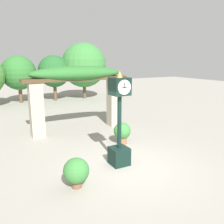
{
  "coord_description": "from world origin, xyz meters",
  "views": [
    {
      "loc": [
        -3.99,
        -6.22,
        3.49
      ],
      "look_at": [
        -0.21,
        0.72,
        1.72
      ],
      "focal_mm": 38.0,
      "sensor_mm": 36.0,
      "label": 1
    }
  ],
  "objects": [
    {
      "name": "pedestal_clock",
      "position": [
        -0.21,
        0.22,
        1.43
      ],
      "size": [
        0.59,
        0.6,
        3.12
      ],
      "color": "black",
      "rests_on": "ground"
    },
    {
      "name": "potted_plant_near_left",
      "position": [
        0.9,
        1.86,
        0.52
      ],
      "size": [
        0.7,
        0.7,
        0.92
      ],
      "color": "#9E563D",
      "rests_on": "ground"
    },
    {
      "name": "potted_plant_near_right",
      "position": [
        -1.99,
        -0.5,
        0.48
      ],
      "size": [
        0.72,
        0.72,
        0.86
      ],
      "color": "brown",
      "rests_on": "ground"
    },
    {
      "name": "pergola",
      "position": [
        0.0,
        4.54,
        2.34
      ],
      "size": [
        5.15,
        1.18,
        3.17
      ],
      "color": "#A89E89",
      "rests_on": "ground"
    },
    {
      "name": "ground_plane",
      "position": [
        0.0,
        0.0,
        0.0
      ],
      "size": [
        60.0,
        60.0,
        0.0
      ],
      "primitive_type": "plane",
      "color": "gray"
    },
    {
      "name": "tree_line",
      "position": [
        1.07,
        13.57,
        2.65
      ],
      "size": [
        11.38,
        4.09,
        4.9
      ],
      "color": "brown",
      "rests_on": "ground"
    }
  ]
}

